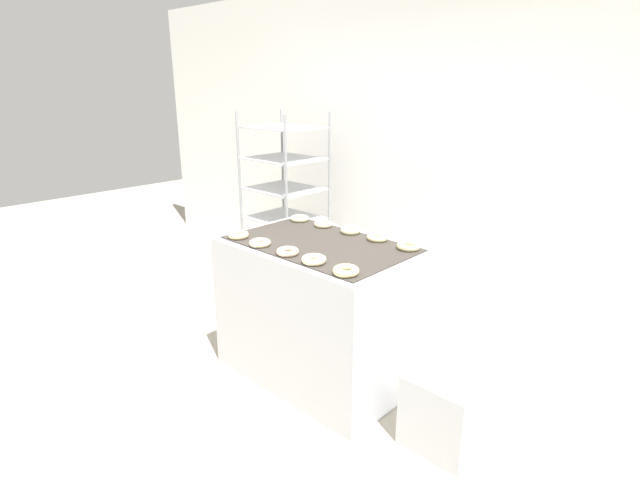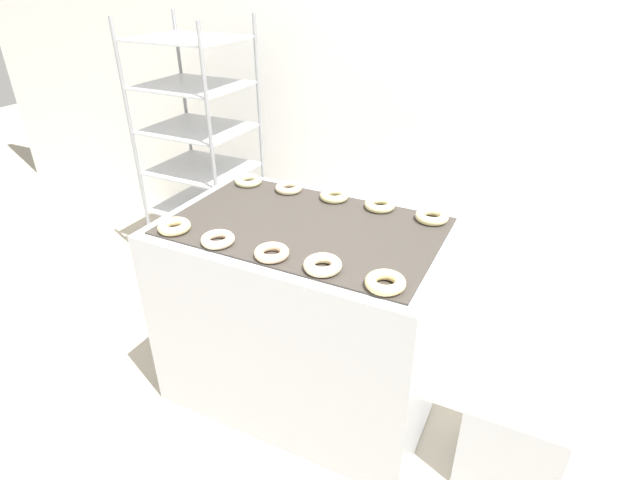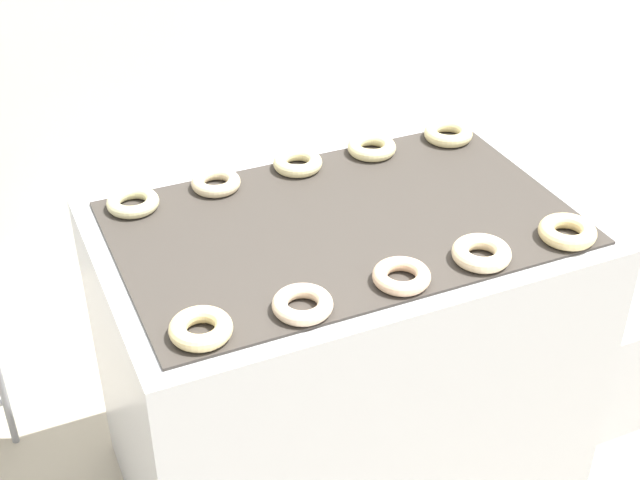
# 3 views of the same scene
# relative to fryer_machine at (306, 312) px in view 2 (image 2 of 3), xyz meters

# --- Properties ---
(wall_back) EXTENTS (8.00, 0.05, 2.80)m
(wall_back) POSITION_rel_fryer_machine_xyz_m (-0.00, 1.46, 0.92)
(wall_back) COLOR white
(wall_back) RESTS_ON ground_plane
(fryer_machine) EXTENTS (1.27, 0.82, 0.95)m
(fryer_machine) POSITION_rel_fryer_machine_xyz_m (0.00, 0.00, 0.00)
(fryer_machine) COLOR #B7BABF
(fryer_machine) RESTS_ON ground_plane
(baking_rack_cart) EXTENTS (0.66, 0.56, 1.69)m
(baking_rack_cart) POSITION_rel_fryer_machine_xyz_m (-1.24, 0.83, 0.39)
(baking_rack_cart) COLOR gray
(baking_rack_cart) RESTS_ON ground_plane
(glaze_bin) EXTENTS (0.39, 0.33, 0.43)m
(glaze_bin) POSITION_rel_fryer_machine_xyz_m (1.01, -0.07, -0.26)
(glaze_bin) COLOR #B7BABF
(glaze_bin) RESTS_ON ground_plane
(donut_near_leftmost) EXTENTS (0.14, 0.14, 0.04)m
(donut_near_leftmost) POSITION_rel_fryer_machine_xyz_m (-0.48, -0.29, 0.50)
(donut_near_leftmost) COLOR beige
(donut_near_leftmost) RESTS_ON fryer_machine
(donut_near_left) EXTENTS (0.14, 0.14, 0.04)m
(donut_near_left) POSITION_rel_fryer_machine_xyz_m (-0.24, -0.30, 0.49)
(donut_near_left) COLOR beige
(donut_near_left) RESTS_ON fryer_machine
(donut_near_center) EXTENTS (0.14, 0.14, 0.04)m
(donut_near_center) POSITION_rel_fryer_machine_xyz_m (0.01, -0.30, 0.49)
(donut_near_center) COLOR beige
(donut_near_center) RESTS_ON fryer_machine
(donut_near_right) EXTENTS (0.14, 0.14, 0.04)m
(donut_near_right) POSITION_rel_fryer_machine_xyz_m (0.23, -0.29, 0.50)
(donut_near_right) COLOR beige
(donut_near_right) RESTS_ON fryer_machine
(donut_near_rightmost) EXTENTS (0.15, 0.15, 0.04)m
(donut_near_rightmost) POSITION_rel_fryer_machine_xyz_m (0.48, -0.30, 0.50)
(donut_near_rightmost) COLOR #EBD08C
(donut_near_rightmost) RESTS_ON fryer_machine
(donut_far_leftmost) EXTENTS (0.14, 0.14, 0.04)m
(donut_far_leftmost) POSITION_rel_fryer_machine_xyz_m (-0.48, 0.29, 0.49)
(donut_far_leftmost) COLOR beige
(donut_far_leftmost) RESTS_ON fryer_machine
(donut_far_left) EXTENTS (0.14, 0.14, 0.04)m
(donut_far_left) POSITION_rel_fryer_machine_xyz_m (-0.25, 0.30, 0.49)
(donut_far_left) COLOR beige
(donut_far_left) RESTS_ON fryer_machine
(donut_far_center) EXTENTS (0.14, 0.14, 0.04)m
(donut_far_center) POSITION_rel_fryer_machine_xyz_m (-0.00, 0.31, 0.50)
(donut_far_center) COLOR beige
(donut_far_center) RESTS_ON fryer_machine
(donut_far_right) EXTENTS (0.14, 0.14, 0.04)m
(donut_far_right) POSITION_rel_fryer_machine_xyz_m (0.23, 0.31, 0.50)
(donut_far_right) COLOR beige
(donut_far_right) RESTS_ON fryer_machine
(donut_far_rightmost) EXTENTS (0.15, 0.15, 0.04)m
(donut_far_rightmost) POSITION_rel_fryer_machine_xyz_m (0.48, 0.29, 0.50)
(donut_far_rightmost) COLOR beige
(donut_far_rightmost) RESTS_ON fryer_machine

